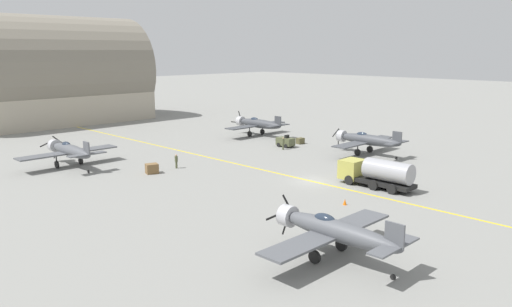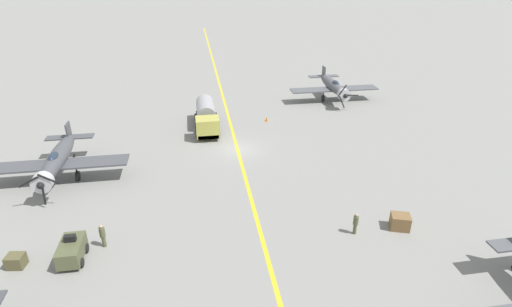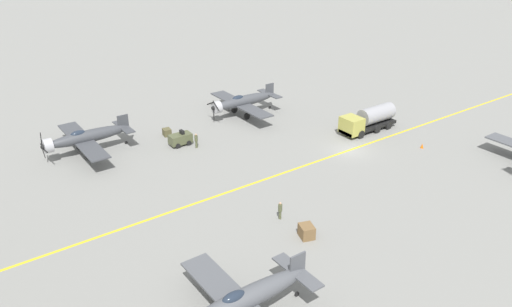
% 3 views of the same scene
% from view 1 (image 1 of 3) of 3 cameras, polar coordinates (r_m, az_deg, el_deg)
% --- Properties ---
extents(ground_plane, '(400.00, 400.00, 0.00)m').
position_cam_1_polar(ground_plane, '(53.94, 6.44, -3.18)').
color(ground_plane, gray).
extents(taxiway_stripe, '(0.30, 160.00, 0.01)m').
position_cam_1_polar(taxiway_stripe, '(53.94, 6.44, -3.18)').
color(taxiway_stripe, yellow).
rests_on(taxiway_stripe, ground).
extents(airplane_mid_right, '(12.00, 9.98, 3.65)m').
position_cam_1_polar(airplane_mid_right, '(68.63, 12.51, 1.54)').
color(airplane_mid_right, '#474A4F').
rests_on(airplane_mid_right, ground).
extents(airplane_far_left, '(12.00, 9.98, 3.65)m').
position_cam_1_polar(airplane_far_left, '(63.94, -20.56, 0.34)').
color(airplane_far_left, '#53565B').
rests_on(airplane_far_left, ground).
extents(airplane_near_left, '(12.00, 9.98, 3.65)m').
position_cam_1_polar(airplane_near_left, '(34.09, 8.82, -8.65)').
color(airplane_near_left, '#54565B').
rests_on(airplane_near_left, ground).
extents(airplane_far_right, '(12.00, 9.98, 3.72)m').
position_cam_1_polar(airplane_far_right, '(81.87, 0.18, 3.43)').
color(airplane_far_right, '#424449').
rests_on(airplane_far_right, ground).
extents(fuel_tanker, '(2.68, 8.00, 2.98)m').
position_cam_1_polar(fuel_tanker, '(52.51, 13.57, -2.15)').
color(fuel_tanker, black).
rests_on(fuel_tanker, ground).
extents(tow_tractor, '(1.57, 2.60, 1.79)m').
position_cam_1_polar(tow_tractor, '(72.64, 3.39, 1.38)').
color(tow_tractor, '#515638').
rests_on(tow_tractor, ground).
extents(ground_crew_walking, '(0.37, 0.37, 1.70)m').
position_cam_1_polar(ground_crew_walking, '(60.06, -9.10, -0.81)').
color(ground_crew_walking, '#515638').
rests_on(ground_crew_walking, ground).
extents(ground_crew_inspecting, '(0.38, 0.38, 1.77)m').
position_cam_1_polar(ground_crew_inspecting, '(70.58, 3.12, 1.22)').
color(ground_crew_inspecting, '#515638').
rests_on(ground_crew_inspecting, ground).
extents(supply_crate_by_tanker, '(1.17, 1.02, 0.89)m').
position_cam_1_polar(supply_crate_by_tanker, '(75.31, 5.08, 1.45)').
color(supply_crate_by_tanker, brown).
rests_on(supply_crate_by_tanker, ground).
extents(supply_crate_mid_lane, '(1.62, 1.48, 1.12)m').
position_cam_1_polar(supply_crate_mid_lane, '(58.15, -11.81, -1.70)').
color(supply_crate_mid_lane, brown).
rests_on(supply_crate_mid_lane, ground).
extents(traffic_cone, '(0.36, 0.36, 0.55)m').
position_cam_1_polar(traffic_cone, '(46.24, 10.12, -5.47)').
color(traffic_cone, orange).
rests_on(traffic_cone, ground).
extents(hangar, '(34.79, 21.11, 21.11)m').
position_cam_1_polar(hangar, '(105.20, -22.54, 7.85)').
color(hangar, '#B2A893').
rests_on(hangar, ground).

